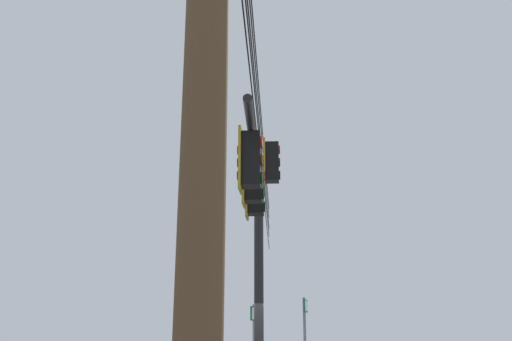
# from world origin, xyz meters

# --- Properties ---
(signal_mast_assembly) EXTENTS (4.46, 2.75, 6.10)m
(signal_mast_assembly) POSITION_xyz_m (-0.61, -0.25, 4.37)
(signal_mast_assembly) COLOR black
(signal_mast_assembly) RESTS_ON ground
(overhead_wire_span) EXTENTS (17.16, 9.22, 2.36)m
(overhead_wire_span) POSITION_xyz_m (1.22, 0.72, 6.65)
(overhead_wire_span) COLOR black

